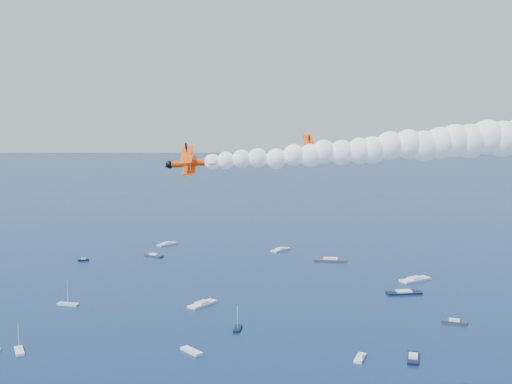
# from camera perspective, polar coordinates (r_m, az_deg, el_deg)

# --- Properties ---
(biplane_lead) EXTENTS (9.45, 11.14, 8.39)m
(biplane_lead) POSITION_cam_1_polar(r_m,az_deg,el_deg) (119.75, 4.88, 3.51)
(biplane_lead) COLOR #FF4205
(biplane_trail) EXTENTS (10.09, 11.72, 7.87)m
(biplane_trail) POSITION_cam_1_polar(r_m,az_deg,el_deg) (105.01, -5.56, 2.50)
(biplane_trail) COLOR #FF4705
(smoke_trail_lead) EXTENTS (65.19, 36.01, 11.39)m
(smoke_trail_lead) POSITION_cam_1_polar(r_m,az_deg,el_deg) (126.51, 19.34, 4.42)
(smoke_trail_lead) COLOR white
(smoke_trail_trail) EXTENTS (65.31, 38.68, 11.39)m
(smoke_trail_trail) POSITION_cam_1_polar(r_m,az_deg,el_deg) (107.55, 11.51, 3.79)
(smoke_trail_trail) COLOR white
(spectator_boats) EXTENTS (205.77, 195.60, 0.70)m
(spectator_boats) POSITION_cam_1_polar(r_m,az_deg,el_deg) (223.35, 4.75, -10.02)
(spectator_boats) COLOR #313741
(spectator_boats) RESTS_ON ground
(boat_wakes) EXTENTS (249.19, 106.45, 0.04)m
(boat_wakes) POSITION_cam_1_polar(r_m,az_deg,el_deg) (198.99, 13.31, -12.47)
(boat_wakes) COLOR white
(boat_wakes) RESTS_ON ground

